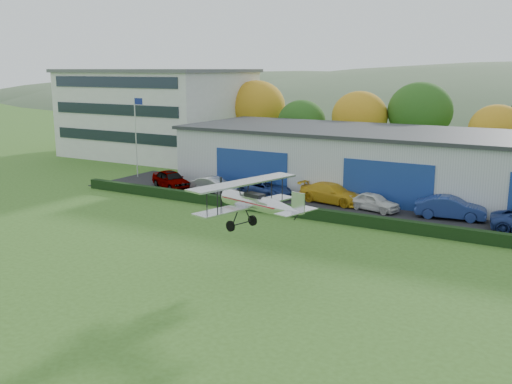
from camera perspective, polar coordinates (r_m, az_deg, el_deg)
The scene contains 15 objects.
ground at distance 28.37m, azimuth -11.40°, elevation -9.55°, with size 300.00×300.00×0.00m, color #3B611E.
apron at distance 44.32m, azimuth 10.00°, elevation -1.52°, with size 48.00×9.00×0.05m, color black.
hedge at distance 39.89m, azimuth 7.59°, elevation -2.42°, with size 46.00×0.60×0.80m, color black.
hangar at distance 49.75m, azimuth 15.12°, elevation 2.83°, with size 40.60×12.60×5.30m.
office_block at distance 71.37m, azimuth -9.72°, elevation 7.86°, with size 20.60×15.60×10.40m.
flagpole at distance 56.33m, azimuth -11.88°, elevation 6.22°, with size 1.05×0.10×8.00m.
tree_belt at distance 62.62m, azimuth 14.73°, elevation 7.42°, with size 75.70×13.22×10.12m.
distant_hills at distance 162.69m, azimuth 22.29°, elevation 3.00°, with size 430.00×196.00×56.00m.
car_0 at distance 50.95m, azimuth -8.49°, elevation 1.26°, with size 1.87×4.66×1.59m, color gray.
car_1 at distance 48.48m, azimuth -4.24°, elevation 0.67°, with size 1.46×4.17×1.38m, color silver.
car_2 at distance 47.09m, azimuth 1.06°, elevation 0.33°, with size 2.20×4.76×1.32m, color navy.
car_3 at distance 45.25m, azimuth 7.59°, elevation -0.12°, with size 2.17×5.34×1.55m, color gold.
car_4 at distance 43.35m, azimuth 11.73°, elevation -0.96°, with size 1.57×3.91×1.33m, color silver.
car_5 at distance 42.38m, azimuth 18.91°, elevation -1.50°, with size 1.67×4.80×1.58m, color navy.
biplane at distance 28.73m, azimuth -0.03°, elevation -0.93°, with size 5.97×6.78×2.53m.
Camera 1 is at (17.84, -19.45, 10.40)m, focal length 39.97 mm.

